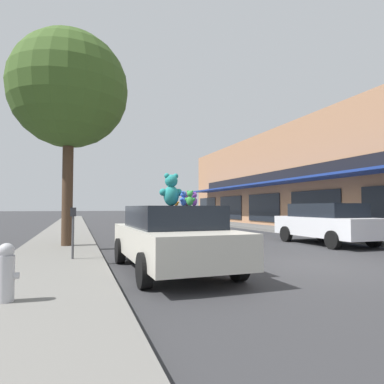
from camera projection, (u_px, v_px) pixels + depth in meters
ground_plane at (314, 265)px, 8.48m from camera, size 260.00×260.00×0.00m
sidewalk_near at (47, 278)px, 6.53m from camera, size 2.38×90.00×0.16m
storefront_row at (355, 178)px, 24.19m from camera, size 13.21×33.81×6.95m
plush_art_car at (171, 236)px, 7.74m from camera, size 2.16×4.73×1.47m
teddy_bear_giant at (171, 190)px, 8.21m from camera, size 0.58×0.36×0.79m
teddy_bear_orange at (176, 202)px, 8.66m from camera, size 0.14×0.15×0.22m
teddy_bear_blue at (183, 199)px, 8.09m from camera, size 0.23×0.24×0.35m
teddy_bear_pink at (187, 199)px, 8.27m from camera, size 0.25×0.15×0.34m
teddy_bear_green at (190, 198)px, 6.94m from camera, size 0.22×0.20×0.31m
teddy_bear_purple at (194, 199)px, 8.12m from camera, size 0.24×0.21×0.33m
parked_car_far_center at (326, 222)px, 13.28m from camera, size 1.98×4.44×1.58m
street_tree at (69, 90)px, 11.62m from camera, size 3.95×3.95×7.26m
fire_hydrant at (6, 272)px, 4.64m from camera, size 0.33×0.22×0.79m
parking_meter at (73, 226)px, 8.50m from camera, size 0.14×0.10×1.27m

